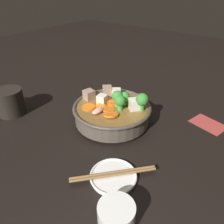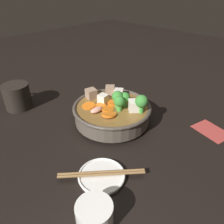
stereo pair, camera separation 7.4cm
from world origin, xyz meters
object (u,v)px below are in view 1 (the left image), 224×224
object	(u,v)px
dark_mug	(10,102)
tea_cup	(116,216)
side_saucer	(113,176)
stirfry_bowl	(112,111)
chopsticks_pair	(113,174)

from	to	relation	value
dark_mug	tea_cup	bearing A→B (deg)	168.90
tea_cup	dark_mug	size ratio (longest dim) A/B	0.61
tea_cup	dark_mug	world-z (taller)	dark_mug
side_saucer	stirfry_bowl	bearing A→B (deg)	-52.05
side_saucer	tea_cup	bearing A→B (deg)	130.10
dark_mug	side_saucer	bearing A→B (deg)	177.82
stirfry_bowl	chopsticks_pair	distance (m)	0.25
chopsticks_pair	tea_cup	bearing A→B (deg)	130.10
stirfry_bowl	chopsticks_pair	world-z (taller)	stirfry_bowl
side_saucer	dark_mug	size ratio (longest dim) A/B	0.97
side_saucer	dark_mug	distance (m)	0.49
stirfry_bowl	side_saucer	bearing A→B (deg)	127.95
stirfry_bowl	tea_cup	bearing A→B (deg)	128.65
stirfry_bowl	chopsticks_pair	bearing A→B (deg)	127.95
stirfry_bowl	chopsticks_pair	xyz separation A→B (m)	(-0.15, 0.20, -0.03)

